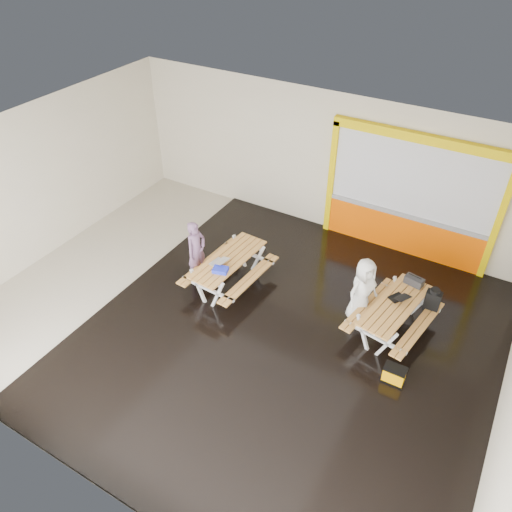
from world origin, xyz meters
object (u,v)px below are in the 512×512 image
Objects in this scene: toolbox at (414,281)px; fluke_bag at (394,375)px; picnic_table_left at (229,265)px; person_left at (196,251)px; backpack at (433,299)px; person_right at (363,290)px; laptop_right at (399,298)px; blue_pouch at (220,270)px; dark_case at (373,323)px; picnic_table_right at (394,311)px; laptop_left at (219,262)px.

toolbox is 2.04m from fluke_bag.
picnic_table_left is 5.12× the size of toolbox.
person_left is 2.85× the size of backpack.
toolbox is at bearing -22.12° from person_right.
person_right reaches higher than picnic_table_left.
blue_pouch is at bearing -163.07° from laptop_right.
picnic_table_left is 3.79m from toolbox.
blue_pouch is 3.23m from dark_case.
blue_pouch is at bearing -165.56° from picnic_table_right.
toolbox is at bearing 99.36° from fluke_bag.
picnic_table_right is 4.24m from person_left.
blue_pouch is 0.61× the size of backpack.
person_left is 0.87m from blue_pouch.
laptop_left is at bearing 129.52° from blue_pouch.
person_left is at bearing -170.13° from laptop_right.
fluke_bag is at bearing -10.87° from picnic_table_left.
person_left is 0.65m from laptop_left.
laptop_left is 0.79× the size of backpack.
laptop_left is at bearing -163.15° from backpack.
picnic_table_right is at bearing 14.44° from blue_pouch.
backpack is (0.56, 0.58, 0.10)m from picnic_table_right.
picnic_table_left is 3.50m from picnic_table_right.
toolbox is at bearing 59.07° from dark_case.
blue_pouch is 0.91× the size of dark_case.
toolbox is (3.67, 1.41, 0.01)m from laptop_left.
backpack is 1.48× the size of dark_case.
person_right reaches higher than blue_pouch.
person_left is 4.26m from laptop_right.
person_right is 1.07m from toolbox.
blue_pouch reaches higher than fluke_bag.
laptop_left is 0.99× the size of fluke_bag.
blue_pouch reaches higher than dark_case.
person_left is (-4.19, -0.57, 0.23)m from picnic_table_right.
picnic_table_left is at bearing 169.13° from fluke_bag.
picnic_table_left is at bearing -162.04° from toolbox.
person_right reaches higher than laptop_left.
picnic_table_right is at bearing 6.88° from picnic_table_left.
blue_pouch is at bearing -50.48° from laptop_left.
picnic_table_right is at bearing -75.15° from person_left.
blue_pouch is 3.87m from fluke_bag.
picnic_table_right is at bearing 110.45° from fluke_bag.
toolbox is 1.01× the size of fluke_bag.
laptop_left is (-3.55, -0.67, 0.25)m from picnic_table_right.
laptop_right is at bearing 13.11° from laptop_left.
picnic_table_left is at bearing -166.13° from backpack.
picnic_table_right is 3.50m from blue_pouch.
person_left is 3.53× the size of toolbox.
picnic_table_right is at bearing -99.17° from toolbox.
person_right is 4.68× the size of blue_pouch.
person_left reaches higher than fluke_bag.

